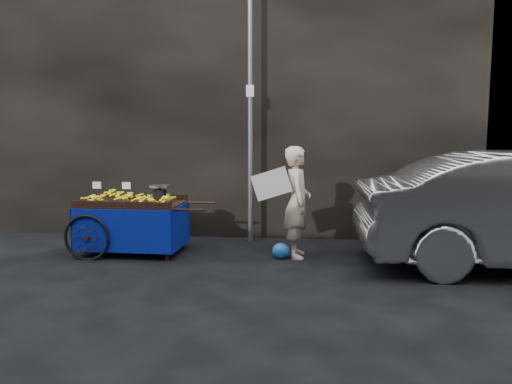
# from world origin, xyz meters

# --- Properties ---
(ground) EXTENTS (80.00, 80.00, 0.00)m
(ground) POSITION_xyz_m (0.00, 0.00, 0.00)
(ground) COLOR black
(ground) RESTS_ON ground
(building_wall) EXTENTS (13.50, 2.00, 5.00)m
(building_wall) POSITION_xyz_m (0.39, 2.60, 2.50)
(building_wall) COLOR black
(building_wall) RESTS_ON ground
(street_pole) EXTENTS (0.12, 0.10, 4.00)m
(street_pole) POSITION_xyz_m (0.30, 1.30, 2.01)
(street_pole) COLOR slate
(street_pole) RESTS_ON ground
(banana_cart) EXTENTS (2.00, 1.02, 1.07)m
(banana_cart) POSITION_xyz_m (-1.38, 0.39, 0.66)
(banana_cart) COLOR black
(banana_cart) RESTS_ON ground
(vendor) EXTENTS (0.85, 0.59, 1.57)m
(vendor) POSITION_xyz_m (1.06, 0.39, 0.79)
(vendor) COLOR #C6B493
(vendor) RESTS_ON ground
(plastic_bag) EXTENTS (0.25, 0.20, 0.22)m
(plastic_bag) POSITION_xyz_m (0.84, 0.25, 0.11)
(plastic_bag) COLOR blue
(plastic_bag) RESTS_ON ground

